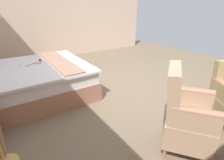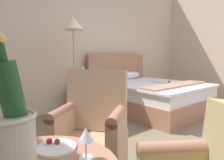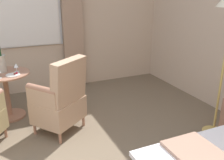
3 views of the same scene
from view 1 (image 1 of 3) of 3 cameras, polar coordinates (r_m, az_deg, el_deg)
The scene contains 4 objects.
ground_plane at distance 3.60m, azimuth 5.49°, elevation -2.92°, with size 7.90×7.90×0.00m, color #72614D.
wall_far_side at distance 6.11m, azimuth -15.04°, elevation 22.41°, with size 0.12×5.85×3.15m.
bed at distance 3.48m, azimuth -26.24°, elevation -0.43°, with size 1.75×2.08×1.18m.
armchair_by_window at distance 2.14m, azimuth 22.72°, elevation -10.62°, with size 0.76×0.76×1.00m.
Camera 1 is at (-2.49, 2.08, 1.57)m, focal length 28.00 mm.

